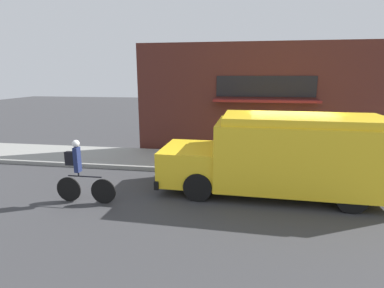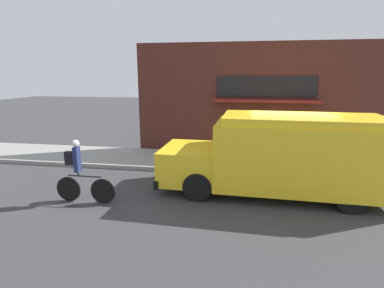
{
  "view_description": "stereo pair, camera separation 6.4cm",
  "coord_description": "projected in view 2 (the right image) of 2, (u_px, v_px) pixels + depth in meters",
  "views": [
    {
      "loc": [
        -1.62,
        -9.89,
        3.36
      ],
      "look_at": [
        -3.15,
        -0.2,
        1.1
      ],
      "focal_mm": 28.0,
      "sensor_mm": 36.0,
      "label": 1
    },
    {
      "loc": [
        -1.56,
        -9.88,
        3.36
      ],
      "look_at": [
        -3.15,
        -0.2,
        1.1
      ],
      "focal_mm": 28.0,
      "sensor_mm": 36.0,
      "label": 2
    }
  ],
  "objects": [
    {
      "name": "trash_bin",
      "position": [
        355.0,
        154.0,
        10.68
      ],
      "size": [
        0.52,
        0.52,
        0.91
      ],
      "color": "#38383D",
      "rests_on": "sidewalk"
    },
    {
      "name": "school_bus",
      "position": [
        283.0,
        154.0,
        8.45
      ],
      "size": [
        6.36,
        2.79,
        2.29
      ],
      "rotation": [
        0.0,
        0.0,
        -0.03
      ],
      "color": "yellow",
      "rests_on": "ground_plane"
    },
    {
      "name": "sidewalk",
      "position": [
        281.0,
        165.0,
        11.28
      ],
      "size": [
        28.0,
        2.68,
        0.14
      ],
      "color": "gray",
      "rests_on": "ground_plane"
    },
    {
      "name": "storefront",
      "position": [
        279.0,
        100.0,
        12.35
      ],
      "size": [
        12.12,
        0.82,
        4.69
      ],
      "color": "#4C231E",
      "rests_on": "ground_plane"
    },
    {
      "name": "ground_plane",
      "position": [
        286.0,
        178.0,
        10.01
      ],
      "size": [
        70.0,
        70.0,
        0.0
      ],
      "primitive_type": "plane",
      "color": "#38383A"
    },
    {
      "name": "cyclist",
      "position": [
        80.0,
        173.0,
        7.96
      ],
      "size": [
        1.68,
        0.2,
        1.72
      ],
      "rotation": [
        0.0,
        0.0,
        0.0
      ],
      "color": "black",
      "rests_on": "ground_plane"
    }
  ]
}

